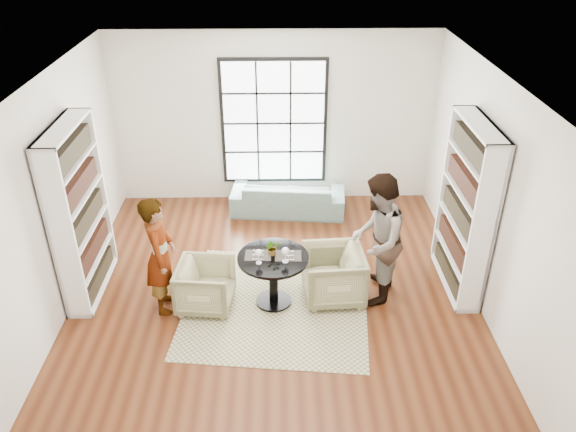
{
  "coord_description": "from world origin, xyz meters",
  "views": [
    {
      "loc": [
        0.05,
        -6.18,
        4.81
      ],
      "look_at": [
        0.19,
        0.4,
        1.06
      ],
      "focal_mm": 35.0,
      "sensor_mm": 36.0,
      "label": 1
    }
  ],
  "objects_px": {
    "pedestal_table": "(273,270)",
    "sofa": "(288,197)",
    "wine_glass_left": "(259,254)",
    "armchair_right": "(333,275)",
    "person_right": "(377,240)",
    "person_left": "(160,255)",
    "flower_centerpiece": "(273,248)",
    "wine_glass_right": "(285,252)",
    "armchair_left": "(206,286)"
  },
  "relations": [
    {
      "from": "pedestal_table",
      "to": "sofa",
      "type": "bearing_deg",
      "value": 84.52
    },
    {
      "from": "person_left",
      "to": "flower_centerpiece",
      "type": "distance_m",
      "value": 1.45
    },
    {
      "from": "flower_centerpiece",
      "to": "wine_glass_right",
      "type": "bearing_deg",
      "value": -47.46
    },
    {
      "from": "person_left",
      "to": "person_right",
      "type": "bearing_deg",
      "value": -92.01
    },
    {
      "from": "armchair_right",
      "to": "wine_glass_left",
      "type": "height_order",
      "value": "wine_glass_left"
    },
    {
      "from": "wine_glass_left",
      "to": "pedestal_table",
      "type": "bearing_deg",
      "value": 38.05
    },
    {
      "from": "armchair_left",
      "to": "flower_centerpiece",
      "type": "xyz_separation_m",
      "value": [
        0.89,
        0.11,
        0.52
      ]
    },
    {
      "from": "armchair_right",
      "to": "pedestal_table",
      "type": "bearing_deg",
      "value": -86.58
    },
    {
      "from": "pedestal_table",
      "to": "sofa",
      "type": "xyz_separation_m",
      "value": [
        0.25,
        2.56,
        -0.26
      ]
    },
    {
      "from": "person_right",
      "to": "wine_glass_right",
      "type": "bearing_deg",
      "value": -61.34
    },
    {
      "from": "sofa",
      "to": "wine_glass_right",
      "type": "relative_size",
      "value": 9.05
    },
    {
      "from": "pedestal_table",
      "to": "person_right",
      "type": "xyz_separation_m",
      "value": [
        1.35,
        0.1,
        0.38
      ]
    },
    {
      "from": "person_left",
      "to": "person_right",
      "type": "height_order",
      "value": "person_right"
    },
    {
      "from": "sofa",
      "to": "armchair_right",
      "type": "distance_m",
      "value": 2.52
    },
    {
      "from": "pedestal_table",
      "to": "armchair_right",
      "type": "relative_size",
      "value": 1.15
    },
    {
      "from": "person_right",
      "to": "wine_glass_left",
      "type": "bearing_deg",
      "value": -62.74
    },
    {
      "from": "armchair_right",
      "to": "flower_centerpiece",
      "type": "bearing_deg",
      "value": -90.68
    },
    {
      "from": "sofa",
      "to": "armchair_right",
      "type": "bearing_deg",
      "value": 108.45
    },
    {
      "from": "person_left",
      "to": "wine_glass_right",
      "type": "distance_m",
      "value": 1.61
    },
    {
      "from": "armchair_left",
      "to": "armchair_right",
      "type": "bearing_deg",
      "value": -79.14
    },
    {
      "from": "person_left",
      "to": "armchair_left",
      "type": "bearing_deg",
      "value": -95.16
    },
    {
      "from": "person_right",
      "to": "wine_glass_right",
      "type": "xyz_separation_m",
      "value": [
        -1.2,
        -0.22,
        -0.02
      ]
    },
    {
      "from": "person_right",
      "to": "armchair_right",
      "type": "bearing_deg",
      "value": -71.88
    },
    {
      "from": "pedestal_table",
      "to": "wine_glass_left",
      "type": "distance_m",
      "value": 0.42
    },
    {
      "from": "armchair_right",
      "to": "wine_glass_right",
      "type": "height_order",
      "value": "wine_glass_right"
    },
    {
      "from": "pedestal_table",
      "to": "armchair_left",
      "type": "bearing_deg",
      "value": -176.83
    },
    {
      "from": "sofa",
      "to": "wine_glass_right",
      "type": "distance_m",
      "value": 2.75
    },
    {
      "from": "wine_glass_right",
      "to": "flower_centerpiece",
      "type": "xyz_separation_m",
      "value": [
        -0.16,
        0.18,
        -0.05
      ]
    },
    {
      "from": "person_right",
      "to": "flower_centerpiece",
      "type": "height_order",
      "value": "person_right"
    },
    {
      "from": "sofa",
      "to": "wine_glass_right",
      "type": "xyz_separation_m",
      "value": [
        -0.09,
        -2.68,
        0.62
      ]
    },
    {
      "from": "person_left",
      "to": "flower_centerpiece",
      "type": "relative_size",
      "value": 7.87
    },
    {
      "from": "armchair_right",
      "to": "flower_centerpiece",
      "type": "distance_m",
      "value": 0.94
    },
    {
      "from": "wine_glass_left",
      "to": "flower_centerpiece",
      "type": "relative_size",
      "value": 0.98
    },
    {
      "from": "person_right",
      "to": "wine_glass_left",
      "type": "distance_m",
      "value": 1.56
    },
    {
      "from": "sofa",
      "to": "wine_glass_left",
      "type": "xyz_separation_m",
      "value": [
        -0.43,
        -2.7,
        0.61
      ]
    },
    {
      "from": "flower_centerpiece",
      "to": "armchair_right",
      "type": "bearing_deg",
      "value": 3.29
    },
    {
      "from": "pedestal_table",
      "to": "sofa",
      "type": "height_order",
      "value": "pedestal_table"
    },
    {
      "from": "wine_glass_right",
      "to": "person_right",
      "type": "bearing_deg",
      "value": 10.53
    },
    {
      "from": "sofa",
      "to": "wine_glass_right",
      "type": "bearing_deg",
      "value": 93.7
    },
    {
      "from": "armchair_right",
      "to": "wine_glass_left",
      "type": "bearing_deg",
      "value": -79.92
    },
    {
      "from": "person_right",
      "to": "flower_centerpiece",
      "type": "xyz_separation_m",
      "value": [
        -1.36,
        -0.05,
        -0.07
      ]
    },
    {
      "from": "pedestal_table",
      "to": "armchair_left",
      "type": "height_order",
      "value": "pedestal_table"
    },
    {
      "from": "sofa",
      "to": "armchair_left",
      "type": "xyz_separation_m",
      "value": [
        -1.15,
        -2.61,
        0.05
      ]
    },
    {
      "from": "person_left",
      "to": "person_right",
      "type": "xyz_separation_m",
      "value": [
        2.8,
        0.15,
        0.1
      ]
    },
    {
      "from": "sofa",
      "to": "armchair_right",
      "type": "relative_size",
      "value": 2.41
    },
    {
      "from": "pedestal_table",
      "to": "person_left",
      "type": "bearing_deg",
      "value": -178.03
    },
    {
      "from": "person_left",
      "to": "flower_centerpiece",
      "type": "xyz_separation_m",
      "value": [
        1.44,
        0.11,
        0.03
      ]
    },
    {
      "from": "sofa",
      "to": "wine_glass_left",
      "type": "distance_m",
      "value": 2.8
    },
    {
      "from": "armchair_left",
      "to": "wine_glass_right",
      "type": "xyz_separation_m",
      "value": [
        1.06,
        -0.07,
        0.57
      ]
    },
    {
      "from": "armchair_right",
      "to": "person_right",
      "type": "distance_m",
      "value": 0.78
    }
  ]
}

